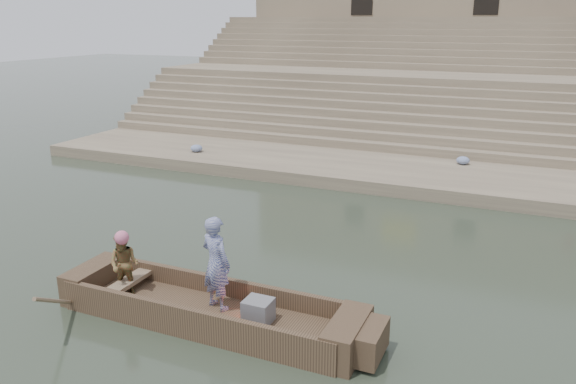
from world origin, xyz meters
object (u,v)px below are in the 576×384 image
Objects in this scene: main_rowboat at (208,315)px; television at (258,311)px; rowing_man at (124,264)px; standing_man at (216,263)px.

television is at bearing -0.00° from main_rowboat.
television is (2.70, 0.06, -0.38)m from rowing_man.
main_rowboat is at bearing -12.05° from rowing_man.
standing_man is at bearing 55.88° from main_rowboat.
main_rowboat is 1.02m from television.
standing_man is 3.69× the size of television.
rowing_man is at bearing -178.11° from main_rowboat.
main_rowboat is 1.86m from rowing_man.
rowing_man is 2.73m from television.
main_rowboat is at bearing 180.00° from television.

